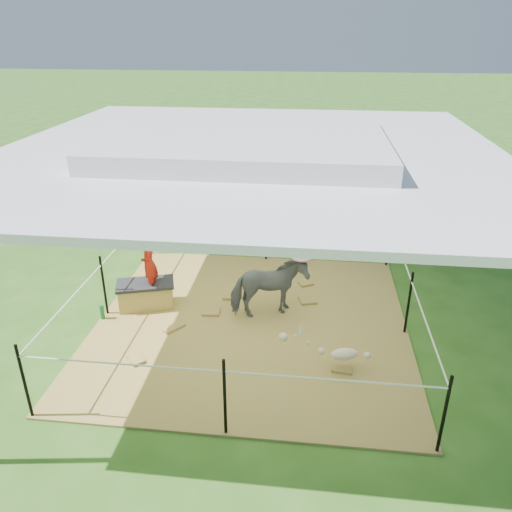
# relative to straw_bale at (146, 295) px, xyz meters

# --- Properties ---
(ground) EXTENTS (90.00, 90.00, 0.00)m
(ground) POSITION_rel_straw_bale_xyz_m (1.71, -0.29, -0.21)
(ground) COLOR #2D5919
(ground) RESTS_ON ground
(hay_patch) EXTENTS (4.60, 4.60, 0.03)m
(hay_patch) POSITION_rel_straw_bale_xyz_m (1.71, -0.29, -0.20)
(hay_patch) COLOR brown
(hay_patch) RESTS_ON ground
(canopy_tent) EXTENTS (6.30, 6.30, 2.90)m
(canopy_tent) POSITION_rel_straw_bale_xyz_m (1.71, -0.29, 2.48)
(canopy_tent) COLOR silver
(canopy_tent) RESTS_ON ground
(rope_fence) EXTENTS (4.54, 4.54, 1.00)m
(rope_fence) POSITION_rel_straw_bale_xyz_m (1.71, -0.29, 0.43)
(rope_fence) COLOR black
(rope_fence) RESTS_ON ground
(straw_bale) EXTENTS (0.91, 0.64, 0.37)m
(straw_bale) POSITION_rel_straw_bale_xyz_m (0.00, 0.00, 0.00)
(straw_bale) COLOR #A8853D
(straw_bale) RESTS_ON hay_patch
(dark_cloth) EXTENTS (0.98, 0.70, 0.05)m
(dark_cloth) POSITION_rel_straw_bale_xyz_m (0.00, 0.00, 0.21)
(dark_cloth) COLOR black
(dark_cloth) RESTS_ON straw_bale
(woman) EXTENTS (0.33, 0.42, 0.99)m
(woman) POSITION_rel_straw_bale_xyz_m (0.10, 0.00, 0.68)
(woman) COLOR red
(woman) RESTS_ON straw_bale
(green_bottle) EXTENTS (0.08, 0.08, 0.23)m
(green_bottle) POSITION_rel_straw_bale_xyz_m (-0.55, -0.45, -0.07)
(green_bottle) COLOR #17682C
(green_bottle) RESTS_ON hay_patch
(pony) EXTENTS (1.24, 0.91, 0.96)m
(pony) POSITION_rel_straw_bale_xyz_m (1.95, -0.06, 0.29)
(pony) COLOR #545459
(pony) RESTS_ON hay_patch
(pink_hat) EXTENTS (0.30, 0.30, 0.14)m
(pink_hat) POSITION_rel_straw_bale_xyz_m (1.95, -0.06, 0.84)
(pink_hat) COLOR pink
(pink_hat) RESTS_ON pony
(foal) EXTENTS (1.04, 0.74, 0.52)m
(foal) POSITION_rel_straw_bale_xyz_m (3.03, -1.27, 0.08)
(foal) COLOR beige
(foal) RESTS_ON hay_patch
(trash_barrel) EXTENTS (0.73, 0.73, 0.97)m
(trash_barrel) POSITION_rel_straw_bale_xyz_m (5.37, 6.14, 0.27)
(trash_barrel) COLOR blue
(trash_barrel) RESTS_ON ground
(picnic_table_near) EXTENTS (2.09, 1.58, 0.83)m
(picnic_table_near) POSITION_rel_straw_bale_xyz_m (3.53, 7.56, 0.20)
(picnic_table_near) COLOR brown
(picnic_table_near) RESTS_ON ground
(picnic_table_far) EXTENTS (1.93, 1.41, 0.79)m
(picnic_table_far) POSITION_rel_straw_bale_xyz_m (6.41, 8.66, 0.18)
(picnic_table_far) COLOR brown
(picnic_table_far) RESTS_ON ground
(distant_person) EXTENTS (0.57, 0.46, 1.11)m
(distant_person) POSITION_rel_straw_bale_xyz_m (4.10, 7.89, 0.34)
(distant_person) COLOR #3894D3
(distant_person) RESTS_ON ground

